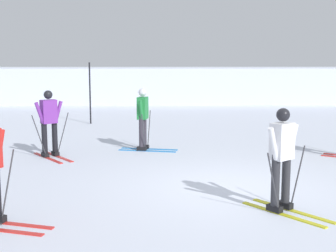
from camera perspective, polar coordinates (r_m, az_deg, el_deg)
name	(u,v)px	position (r m, az deg, el deg)	size (l,w,h in m)	color
ground_plane	(230,188)	(9.14, 7.69, -7.61)	(120.00, 120.00, 0.00)	silver
far_snow_ridge	(182,84)	(28.09, 1.69, 5.19)	(80.00, 6.10, 2.01)	silver
skier_green	(143,117)	(12.64, -3.10, 1.09)	(1.64, 0.99, 1.71)	#237AC6
skier_white	(282,157)	(7.73, 13.93, -3.69)	(1.29, 1.48, 1.71)	gold
skier_purple	(49,122)	(12.13, -14.47, 0.54)	(1.26, 1.50, 1.71)	red
trail_marker_pole	(90,93)	(18.16, -9.62, 4.01)	(0.06, 0.06, 2.38)	black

